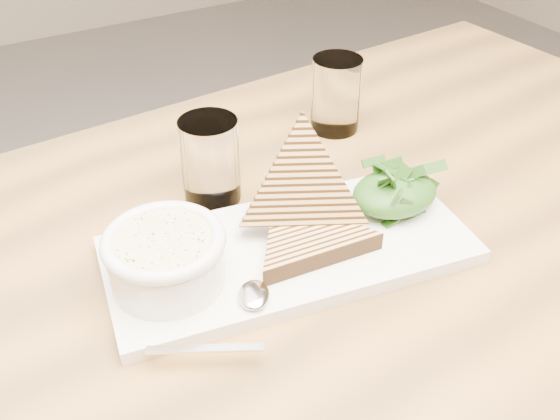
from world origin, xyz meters
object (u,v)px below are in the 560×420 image
platter (289,250)px  glass_far (336,95)px  glass_near (210,161)px  soup_bowl (167,264)px  table_top (345,279)px

platter → glass_far: 0.30m
glass_near → glass_far: bearing=16.7°
platter → soup_bowl: soup_bowl is taller
soup_bowl → glass_far: bearing=30.4°
glass_near → table_top: bearing=-69.7°
platter → glass_near: 0.15m
soup_bowl → table_top: bearing=-17.8°
table_top → glass_near: bearing=110.3°
table_top → soup_bowl: bearing=162.2°
table_top → glass_near: glass_near is taller
soup_bowl → glass_near: size_ratio=1.07×
platter → soup_bowl: size_ratio=3.45×
table_top → glass_near: (-0.07, 0.19, 0.07)m
table_top → soup_bowl: 0.20m
soup_bowl → glass_far: 0.39m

